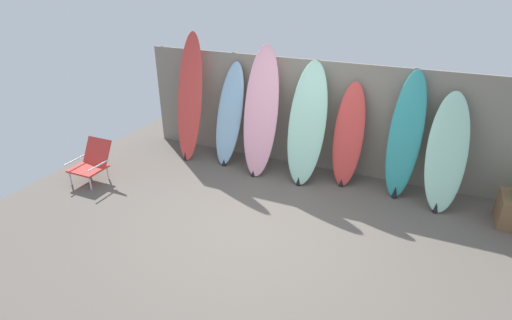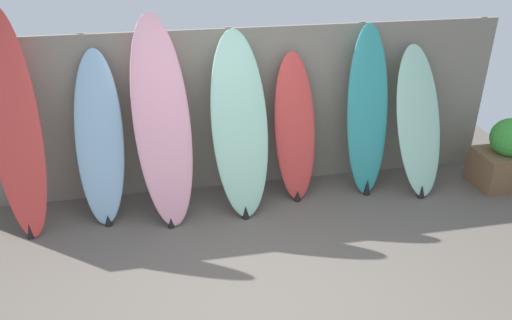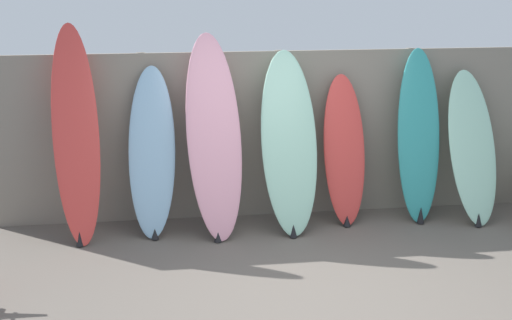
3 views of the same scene
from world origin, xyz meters
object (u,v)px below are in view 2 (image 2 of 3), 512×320
object	(u,v)px
surfboard_seafoam_3	(240,126)
planter_box	(506,156)
surfboard_red_4	(295,129)
surfboard_teal_5	(367,113)
surfboard_pink_2	(162,123)
surfboard_red_0	(15,128)
surfboard_skyblue_1	(100,139)
surfboard_seafoam_6	(419,122)

from	to	relation	value
surfboard_seafoam_3	planter_box	bearing A→B (deg)	-2.80
surfboard_red_4	surfboard_teal_5	bearing A→B (deg)	-1.58
surfboard_pink_2	surfboard_red_0	bearing A→B (deg)	178.02
surfboard_teal_5	planter_box	xyz separation A→B (m)	(1.62, -0.27, -0.55)
surfboard_skyblue_1	surfboard_seafoam_6	size ratio (longest dim) A/B	1.06
surfboard_teal_5	surfboard_red_4	bearing A→B (deg)	178.42
surfboard_skyblue_1	surfboard_teal_5	size ratio (longest dim) A/B	0.93
surfboard_red_0	surfboard_seafoam_6	world-z (taller)	surfboard_red_0
surfboard_seafoam_6	planter_box	bearing A→B (deg)	-9.23
surfboard_seafoam_3	surfboard_red_0	bearing A→B (deg)	178.88
surfboard_seafoam_3	surfboard_pink_2	bearing A→B (deg)	-179.61
surfboard_skyblue_1	surfboard_seafoam_3	distance (m)	1.39
surfboard_skyblue_1	surfboard_pink_2	bearing A→B (deg)	-10.10
surfboard_red_4	surfboard_red_0	bearing A→B (deg)	-177.88
surfboard_red_4	planter_box	size ratio (longest dim) A/B	1.94
surfboard_seafoam_6	surfboard_teal_5	bearing A→B (deg)	170.19
planter_box	surfboard_pink_2	bearing A→B (deg)	177.84
surfboard_red_0	planter_box	xyz separation A→B (m)	(5.16, -0.19, -0.69)
surfboard_red_0	surfboard_pink_2	bearing A→B (deg)	-1.98
surfboard_skyblue_1	surfboard_teal_5	world-z (taller)	surfboard_teal_5
surfboard_skyblue_1	surfboard_pink_2	xyz separation A→B (m)	(0.62, -0.11, 0.17)
surfboard_red_4	planter_box	bearing A→B (deg)	-6.86
surfboard_seafoam_3	planter_box	xyz separation A→B (m)	(3.04, -0.15, -0.56)
surfboard_red_0	surfboard_pink_2	distance (m)	1.35
surfboard_skyblue_1	surfboard_red_4	bearing A→B (deg)	1.06
surfboard_seafoam_3	surfboard_teal_5	distance (m)	1.43
surfboard_red_0	surfboard_seafoam_3	bearing A→B (deg)	-1.12
surfboard_pink_2	planter_box	size ratio (longest dim) A/B	2.50
surfboard_seafoam_6	surfboard_seafoam_3	bearing A→B (deg)	-179.35
surfboard_skyblue_1	planter_box	distance (m)	4.46
surfboard_skyblue_1	planter_box	world-z (taller)	surfboard_skyblue_1
surfboard_seafoam_3	surfboard_teal_5	xyz separation A→B (m)	(1.42, 0.12, -0.01)
surfboard_seafoam_3	surfboard_red_4	xyz separation A→B (m)	(0.62, 0.14, -0.14)
surfboard_teal_5	planter_box	bearing A→B (deg)	-9.43
surfboard_seafoam_6	planter_box	size ratio (longest dim) A/B	1.97
surfboard_red_0	surfboard_skyblue_1	size ratio (longest dim) A/B	1.26
surfboard_seafoam_3	planter_box	size ratio (longest dim) A/B	2.28
surfboard_seafoam_3	surfboard_teal_5	bearing A→B (deg)	4.86
surfboard_pink_2	planter_box	bearing A→B (deg)	-2.16
surfboard_skyblue_1	surfboard_pink_2	distance (m)	0.65
surfboard_seafoam_3	surfboard_teal_5	size ratio (longest dim) A/B	1.01
surfboard_seafoam_3	surfboard_seafoam_6	distance (m)	1.99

